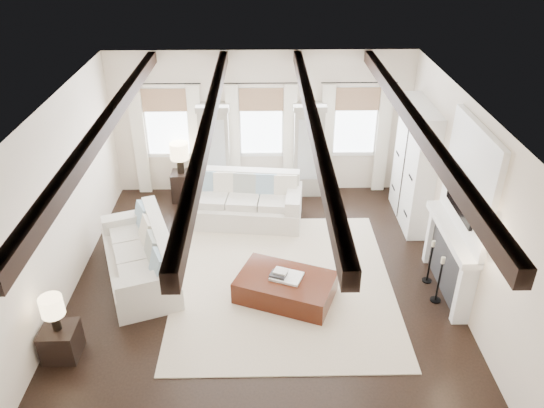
{
  "coord_description": "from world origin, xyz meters",
  "views": [
    {
      "loc": [
        0.03,
        -7.17,
        5.81
      ],
      "look_at": [
        0.18,
        1.0,
        1.15
      ],
      "focal_mm": 35.0,
      "sensor_mm": 36.0,
      "label": 1
    }
  ],
  "objects_px": {
    "ottoman": "(285,288)",
    "side_table_front": "(61,342)",
    "sofa_back": "(244,202)",
    "side_table_back": "(183,186)",
    "sofa_left": "(143,258)"
  },
  "relations": [
    {
      "from": "ottoman",
      "to": "side_table_front",
      "type": "height_order",
      "value": "side_table_front"
    },
    {
      "from": "ottoman",
      "to": "side_table_front",
      "type": "bearing_deg",
      "value": -137.97
    },
    {
      "from": "side_table_front",
      "to": "side_table_back",
      "type": "height_order",
      "value": "side_table_back"
    },
    {
      "from": "sofa_back",
      "to": "ottoman",
      "type": "height_order",
      "value": "sofa_back"
    },
    {
      "from": "sofa_back",
      "to": "side_table_front",
      "type": "bearing_deg",
      "value": -124.12
    },
    {
      "from": "side_table_front",
      "to": "side_table_back",
      "type": "relative_size",
      "value": 0.75
    },
    {
      "from": "sofa_left",
      "to": "side_table_front",
      "type": "height_order",
      "value": "sofa_left"
    },
    {
      "from": "sofa_back",
      "to": "side_table_front",
      "type": "distance_m",
      "value": 4.59
    },
    {
      "from": "side_table_back",
      "to": "sofa_left",
      "type": "bearing_deg",
      "value": -96.51
    },
    {
      "from": "side_table_front",
      "to": "side_table_back",
      "type": "xyz_separation_m",
      "value": [
        1.17,
        4.68,
        0.08
      ]
    },
    {
      "from": "sofa_back",
      "to": "side_table_front",
      "type": "xyz_separation_m",
      "value": [
        -2.57,
        -3.8,
        -0.16
      ]
    },
    {
      "from": "ottoman",
      "to": "sofa_back",
      "type": "bearing_deg",
      "value": 127.95
    },
    {
      "from": "sofa_left",
      "to": "ottoman",
      "type": "relative_size",
      "value": 1.63
    },
    {
      "from": "sofa_back",
      "to": "side_table_front",
      "type": "relative_size",
      "value": 4.89
    },
    {
      "from": "sofa_left",
      "to": "side_table_back",
      "type": "bearing_deg",
      "value": 83.49
    }
  ]
}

